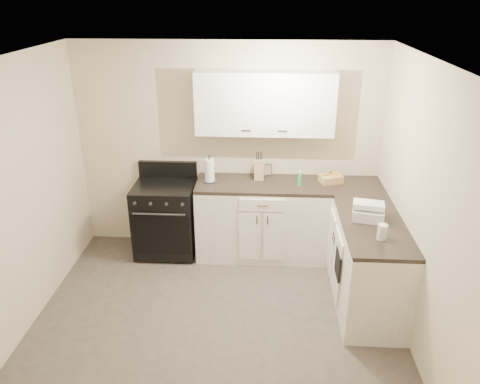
# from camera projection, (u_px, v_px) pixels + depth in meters

# --- Properties ---
(floor) EXTENTS (3.60, 3.60, 0.00)m
(floor) POSITION_uv_depth(u_px,v_px,m) (215.00, 333.00, 4.45)
(floor) COLOR #473F38
(floor) RESTS_ON ground
(ceiling) EXTENTS (3.60, 3.60, 0.00)m
(ceiling) POSITION_uv_depth(u_px,v_px,m) (207.00, 65.00, 3.45)
(ceiling) COLOR white
(ceiling) RESTS_ON wall_back
(wall_back) EXTENTS (3.60, 0.00, 3.60)m
(wall_back) POSITION_uv_depth(u_px,v_px,m) (228.00, 149.00, 5.59)
(wall_back) COLOR beige
(wall_back) RESTS_ON ground
(wall_right) EXTENTS (0.00, 3.60, 3.60)m
(wall_right) POSITION_uv_depth(u_px,v_px,m) (428.00, 222.00, 3.86)
(wall_right) COLOR beige
(wall_right) RESTS_ON ground
(wall_left) EXTENTS (0.00, 3.60, 3.60)m
(wall_left) POSITION_uv_depth(u_px,v_px,m) (5.00, 211.00, 4.04)
(wall_left) COLOR beige
(wall_left) RESTS_ON ground
(wall_front) EXTENTS (3.60, 0.00, 3.60)m
(wall_front) POSITION_uv_depth(u_px,v_px,m) (171.00, 380.00, 2.30)
(wall_front) COLOR beige
(wall_front) RESTS_ON ground
(base_cabinets_back) EXTENTS (1.55, 0.60, 0.90)m
(base_cabinets_back) POSITION_uv_depth(u_px,v_px,m) (262.00, 221.00, 5.62)
(base_cabinets_back) COLOR white
(base_cabinets_back) RESTS_ON floor
(base_cabinets_right) EXTENTS (0.60, 1.90, 0.90)m
(base_cabinets_right) POSITION_uv_depth(u_px,v_px,m) (363.00, 251.00, 4.97)
(base_cabinets_right) COLOR white
(base_cabinets_right) RESTS_ON floor
(countertop_back) EXTENTS (1.55, 0.60, 0.04)m
(countertop_back) POSITION_uv_depth(u_px,v_px,m) (263.00, 185.00, 5.43)
(countertop_back) COLOR black
(countertop_back) RESTS_ON base_cabinets_back
(countertop_right) EXTENTS (0.60, 1.90, 0.04)m
(countertop_right) POSITION_uv_depth(u_px,v_px,m) (367.00, 211.00, 4.78)
(countertop_right) COLOR black
(countertop_right) RESTS_ON base_cabinets_right
(upper_cabinets) EXTENTS (1.55, 0.30, 0.70)m
(upper_cabinets) POSITION_uv_depth(u_px,v_px,m) (265.00, 103.00, 5.20)
(upper_cabinets) COLOR white
(upper_cabinets) RESTS_ON wall_back
(stove) EXTENTS (0.71, 0.61, 0.86)m
(stove) POSITION_uv_depth(u_px,v_px,m) (166.00, 218.00, 5.65)
(stove) COLOR black
(stove) RESTS_ON floor
(knife_block) EXTENTS (0.11, 0.10, 0.25)m
(knife_block) POSITION_uv_depth(u_px,v_px,m) (259.00, 169.00, 5.48)
(knife_block) COLOR tan
(knife_block) RESTS_ON countertop_back
(paper_towel) EXTENTS (0.13, 0.13, 0.27)m
(paper_towel) POSITION_uv_depth(u_px,v_px,m) (210.00, 170.00, 5.42)
(paper_towel) COLOR white
(paper_towel) RESTS_ON countertop_back
(soap_bottle) EXTENTS (0.06, 0.06, 0.16)m
(soap_bottle) POSITION_uv_depth(u_px,v_px,m) (299.00, 179.00, 5.32)
(soap_bottle) COLOR #3B995B
(soap_bottle) RESTS_ON countertop_back
(picture_frame) EXTENTS (0.11, 0.07, 0.13)m
(picture_frame) POSITION_uv_depth(u_px,v_px,m) (268.00, 170.00, 5.63)
(picture_frame) COLOR black
(picture_frame) RESTS_ON countertop_back
(wicker_basket) EXTENTS (0.30, 0.24, 0.09)m
(wicker_basket) POSITION_uv_depth(u_px,v_px,m) (331.00, 179.00, 5.42)
(wicker_basket) COLOR tan
(wicker_basket) RESTS_ON countertop_right
(countertop_grill) EXTENTS (0.35, 0.33, 0.11)m
(countertop_grill) POSITION_uv_depth(u_px,v_px,m) (368.00, 213.00, 4.58)
(countertop_grill) COLOR white
(countertop_grill) RESTS_ON countertop_right
(glass_jar) EXTENTS (0.11, 0.11, 0.15)m
(glass_jar) POSITION_uv_depth(u_px,v_px,m) (382.00, 232.00, 4.19)
(glass_jar) COLOR silver
(glass_jar) RESTS_ON countertop_right
(oven_mitt_near) EXTENTS (0.02, 0.15, 0.26)m
(oven_mitt_near) POSITION_uv_depth(u_px,v_px,m) (339.00, 268.00, 4.52)
(oven_mitt_near) COLOR black
(oven_mitt_near) RESTS_ON base_cabinets_right
(oven_mitt_far) EXTENTS (0.02, 0.16, 0.27)m
(oven_mitt_far) POSITION_uv_depth(u_px,v_px,m) (337.00, 261.00, 4.62)
(oven_mitt_far) COLOR black
(oven_mitt_far) RESTS_ON base_cabinets_right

